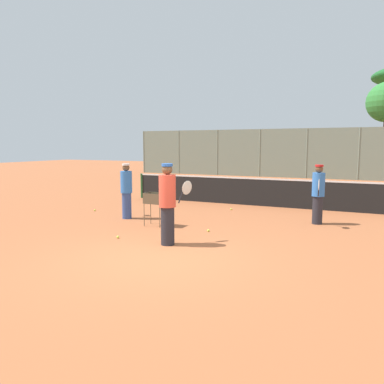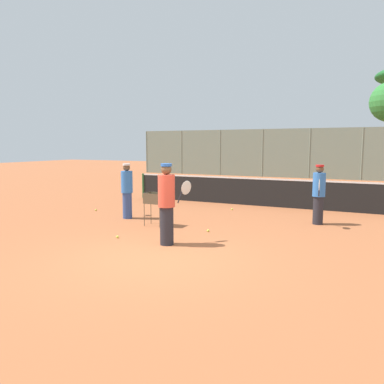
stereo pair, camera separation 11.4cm
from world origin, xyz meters
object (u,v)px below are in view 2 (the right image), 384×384
(tennis_net, at_px, (256,191))
(player_red_cap, at_px, (167,203))
(player_yellow_shirt, at_px, (319,194))
(ball_cart, at_px, (155,201))
(player_white_outfit, at_px, (127,190))

(tennis_net, xyz_separation_m, player_red_cap, (-0.31, -6.39, 0.42))
(player_yellow_shirt, height_order, ball_cart, player_yellow_shirt)
(ball_cart, bearing_deg, player_yellow_shirt, 27.94)
(player_white_outfit, bearing_deg, tennis_net, -81.25)
(player_red_cap, bearing_deg, tennis_net, 24.59)
(player_white_outfit, relative_size, ball_cart, 1.82)
(player_red_cap, height_order, player_yellow_shirt, player_red_cap)
(tennis_net, distance_m, player_red_cap, 6.41)
(player_red_cap, xyz_separation_m, ball_cart, (-1.33, 1.64, -0.26))
(player_white_outfit, relative_size, player_yellow_shirt, 0.99)
(player_red_cap, distance_m, ball_cart, 2.13)
(player_red_cap, bearing_deg, ball_cart, 66.36)
(ball_cart, bearing_deg, tennis_net, 70.96)
(tennis_net, relative_size, player_red_cap, 5.46)
(player_red_cap, relative_size, ball_cart, 1.98)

